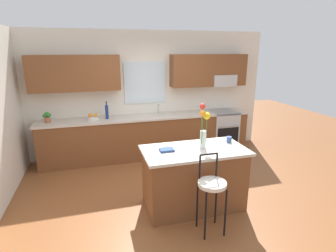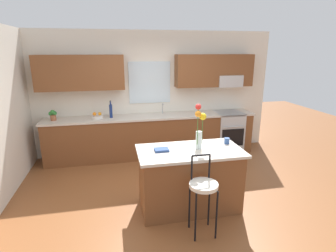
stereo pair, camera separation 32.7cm
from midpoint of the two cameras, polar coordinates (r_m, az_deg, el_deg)
name	(u,v)px [view 1 (the left image)]	position (r m, az deg, el deg)	size (l,w,h in m)	color
ground_plane	(170,193)	(4.58, -1.58, -14.13)	(14.00, 14.00, 0.00)	brown
back_wall_assembly	(147,87)	(5.96, -6.16, 8.32)	(5.60, 0.50, 2.70)	silver
counter_run	(149,136)	(5.91, -5.69, -2.13)	(4.56, 0.64, 0.92)	brown
sink_faucet	(158,107)	(5.94, -3.65, 3.95)	(0.02, 0.13, 0.23)	#B7BABC
oven_range	(222,130)	(6.42, 10.06, -0.88)	(0.60, 0.64, 0.92)	#B7BABC
kitchen_island	(194,178)	(4.03, 3.18, -11.07)	(1.50, 0.79, 0.92)	brown
bar_stool_near	(212,187)	(3.45, 6.59, -12.89)	(0.36, 0.36, 1.04)	black
flower_vase	(204,126)	(3.81, 5.22, 0.04)	(0.18, 0.15, 0.65)	silver
mug_ceramic	(229,139)	(4.18, 10.74, -2.86)	(0.08, 0.08, 0.09)	#33518C
cookbook	(167,150)	(3.78, -2.79, -5.13)	(0.20, 0.15, 0.03)	navy
fruit_bowl_oranges	(93,118)	(5.70, -17.33, 1.71)	(0.24, 0.24, 0.13)	silver
bottle_olive_oil	(107,112)	(5.67, -14.56, 2.97)	(0.06, 0.06, 0.36)	navy
potted_plant_small	(47,117)	(5.78, -25.93, 1.74)	(0.16, 0.11, 0.22)	#9E5B3D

